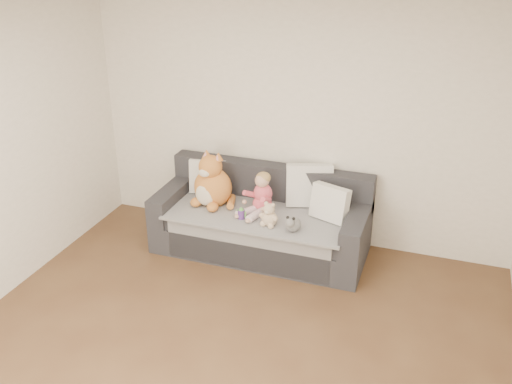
% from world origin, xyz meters
% --- Properties ---
extents(room_shell, '(5.00, 5.00, 5.00)m').
position_xyz_m(room_shell, '(0.00, 0.42, 1.30)').
color(room_shell, brown).
rests_on(room_shell, ground).
extents(sofa, '(2.20, 0.94, 0.85)m').
position_xyz_m(sofa, '(-0.25, 2.06, 0.31)').
color(sofa, '#28272C').
rests_on(sofa, ground).
extents(cushion_left, '(0.44, 0.29, 0.39)m').
position_xyz_m(cushion_left, '(-0.95, 2.28, 0.66)').
color(cushion_left, silver).
rests_on(cushion_left, sofa).
extents(cushion_right_back, '(0.52, 0.36, 0.46)m').
position_xyz_m(cushion_right_back, '(0.18, 2.33, 0.69)').
color(cushion_right_back, silver).
rests_on(cushion_right_back, sofa).
extents(cushion_right_front, '(0.42, 0.29, 0.36)m').
position_xyz_m(cushion_right_front, '(0.45, 2.07, 0.65)').
color(cushion_right_front, silver).
rests_on(cushion_right_front, sofa).
extents(toddler, '(0.32, 0.44, 0.43)m').
position_xyz_m(toddler, '(-0.25, 2.00, 0.65)').
color(toddler, '#ED535F').
rests_on(toddler, sofa).
extents(plush_cat, '(0.48, 0.42, 0.62)m').
position_xyz_m(plush_cat, '(-0.79, 2.00, 0.70)').
color(plush_cat, '#C75F2C').
rests_on(plush_cat, sofa).
extents(teddy_bear, '(0.20, 0.16, 0.26)m').
position_xyz_m(teddy_bear, '(-0.07, 1.74, 0.57)').
color(teddy_bear, beige).
rests_on(teddy_bear, sofa).
extents(plush_cow, '(0.15, 0.23, 0.18)m').
position_xyz_m(plush_cow, '(0.17, 1.71, 0.55)').
color(plush_cow, white).
rests_on(plush_cow, sofa).
extents(sippy_cup, '(0.12, 0.09, 0.13)m').
position_xyz_m(sippy_cup, '(-0.38, 1.78, 0.54)').
color(sippy_cup, '#5C328A').
rests_on(sippy_cup, sofa).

